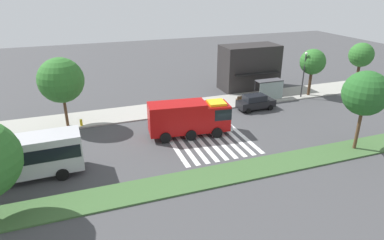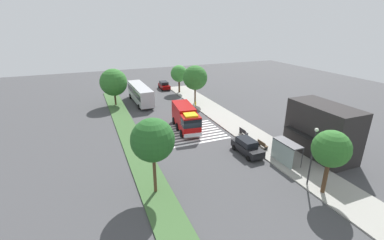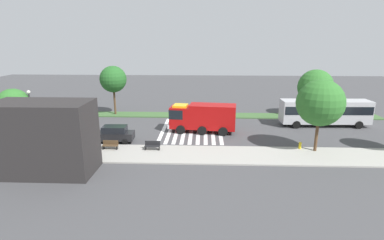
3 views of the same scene
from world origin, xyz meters
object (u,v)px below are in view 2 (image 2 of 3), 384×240
parked_car_west (164,85)px  bench_near_shelter (262,144)px  median_tree_west (153,140)px  bus_stop_shelter (285,148)px  bench_west_of_shelter (243,132)px  transit_bus (140,93)px  street_lamp (313,152)px  sidewalk_tree_west (195,78)px  parked_car_mid (247,147)px  fire_hydrant (195,104)px  fire_truck (186,118)px  sidewalk_tree_east (331,149)px  median_tree_far_west (114,82)px  sidewalk_tree_far_west (179,74)px

parked_car_west → bench_near_shelter: size_ratio=2.82×
median_tree_west → bus_stop_shelter: bearing=89.5°
bus_stop_shelter → bench_west_of_shelter: 8.52m
bench_near_shelter → bench_west_of_shelter: same height
transit_bus → street_lamp: street_lamp is taller
sidewalk_tree_west → parked_car_mid: bearing=-5.8°
sidewalk_tree_west → fire_hydrant: bearing=-19.9°
parked_car_mid → street_lamp: 8.64m
parked_car_mid → fire_hydrant: parked_car_mid is taller
bench_west_of_shelter → bench_near_shelter: bearing=0.0°
fire_truck → parked_car_mid: (9.84, 4.23, -1.03)m
sidewalk_tree_east → median_tree_west: median_tree_west is taller
fire_truck → parked_car_west: fire_truck is taller
parked_car_mid → bench_near_shelter: (-0.42, 2.57, -0.35)m
bus_stop_shelter → median_tree_far_west: bearing=-153.5°
transit_bus → sidewalk_tree_far_west: sidewalk_tree_far_west is taller
sidewalk_tree_far_west → sidewalk_tree_east: (40.39, 0.00, 0.32)m
parked_car_west → street_lamp: 43.64m
fire_truck → bench_west_of_shelter: (4.99, 6.81, -1.39)m
transit_bus → street_lamp: bearing=-166.2°
parked_car_west → median_tree_far_west: size_ratio=0.65×
transit_bus → bench_near_shelter: (25.81, 10.14, -1.48)m
median_tree_far_west → fire_hydrant: 15.91m
median_tree_west → median_tree_far_west: bearing=-180.0°
fire_truck → street_lamp: street_lamp is taller
transit_bus → sidewalk_tree_east: (35.74, 9.77, 2.59)m
transit_bus → fire_hydrant: bearing=-124.3°
sidewalk_tree_east → fire_truck: bearing=-161.6°
street_lamp → sidewalk_tree_west: sidewalk_tree_west is taller
sidewalk_tree_east → bench_near_shelter: bearing=177.9°
street_lamp → sidewalk_tree_east: (1.52, 0.40, 0.96)m
street_lamp → median_tree_far_west: bearing=-157.6°
parked_car_mid → transit_bus: transit_bus is taller
bench_west_of_shelter → sidewalk_tree_far_west: size_ratio=0.26×
fire_truck → median_tree_west: bearing=-25.0°
parked_car_west → parked_car_mid: parked_car_mid is taller
bus_stop_shelter → sidewalk_tree_west: sidewalk_tree_west is taller
sidewalk_tree_far_west → median_tree_west: median_tree_west is taller
sidewalk_tree_west → median_tree_west: 29.02m
sidewalk_tree_east → median_tree_far_west: size_ratio=0.90×
fire_truck → fire_hydrant: (-10.42, 5.94, -1.49)m
bench_west_of_shelter → fire_hydrant: bearing=-176.8°
street_lamp → fire_hydrant: 28.43m
sidewalk_tree_west → bench_near_shelter: bearing=1.0°
bench_west_of_shelter → median_tree_west: (8.29, -14.97, 4.88)m
street_lamp → transit_bus: bearing=-164.7°
parked_car_west → transit_bus: bearing=-38.6°
transit_bus → median_tree_far_west: median_tree_far_west is taller
bench_near_shelter → sidewalk_tree_east: size_ratio=0.26×
parked_car_mid → bench_west_of_shelter: 5.50m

